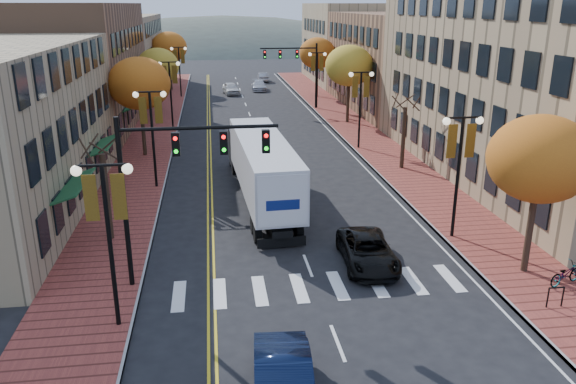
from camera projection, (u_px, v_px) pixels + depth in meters
name	position (u px, v px, depth m)	size (l,w,h in m)	color
ground	(326.00, 312.00, 20.92)	(200.00, 200.00, 0.00)	black
sidewalk_left	(155.00, 131.00, 50.25)	(4.00, 85.00, 0.15)	brown
sidewalk_right	(351.00, 126.00, 52.58)	(4.00, 85.00, 0.15)	brown
building_left_mid	(64.00, 67.00, 50.78)	(12.00, 24.00, 11.00)	brown
building_left_far	(110.00, 53.00, 74.49)	(12.00, 26.00, 9.50)	#9E8966
building_right_near	(562.00, 60.00, 35.94)	(15.00, 28.00, 15.00)	#997F5B
building_right_mid	(416.00, 61.00, 61.15)	(15.00, 24.00, 10.00)	brown
building_right_far	(364.00, 43.00, 81.65)	(15.00, 20.00, 11.00)	#9E8966
tree_left_a	(107.00, 197.00, 26.55)	(0.28, 0.28, 4.20)	#382619
tree_left_b	(139.00, 84.00, 40.56)	(4.48, 4.48, 7.21)	#382619
tree_left_c	(158.00, 66.00, 55.71)	(4.16, 4.16, 6.69)	#382619
tree_left_d	(169.00, 47.00, 72.44)	(4.61, 4.61, 7.42)	#382619
tree_right_a	(540.00, 159.00, 22.35)	(4.16, 4.16, 6.69)	#382619
tree_right_b	(403.00, 138.00, 38.27)	(0.28, 0.28, 4.20)	#382619
tree_right_c	(349.00, 66.00, 52.27)	(4.48, 4.48, 7.21)	#382619
tree_right_d	(317.00, 53.00, 67.35)	(4.35, 4.35, 7.00)	#382619
lamp_left_a	(107.00, 215.00, 18.58)	(1.96, 0.36, 6.05)	black
lamp_left_b	(152.00, 120.00, 33.61)	(1.96, 0.36, 6.05)	black
lamp_left_c	(170.00, 81.00, 50.51)	(1.96, 0.36, 6.05)	black
lamp_left_d	(179.00, 62.00, 67.41)	(1.96, 0.36, 6.05)	black
lamp_right_a	(460.00, 154.00, 26.15)	(1.96, 0.36, 6.05)	black
lamp_right_b	(361.00, 95.00, 43.06)	(1.96, 0.36, 6.05)	black
lamp_right_c	(317.00, 69.00, 59.96)	(1.96, 0.36, 6.05)	black
traffic_mast_near	(173.00, 169.00, 21.46)	(6.10, 0.35, 7.00)	black
traffic_mast_far	(299.00, 63.00, 59.49)	(6.10, 0.34, 7.00)	black
semi_truck	(260.00, 162.00, 32.36)	(3.19, 15.55, 3.86)	black
black_suv	(368.00, 251.00, 24.57)	(2.17, 4.71, 1.31)	black
car_far_white	(231.00, 88.00, 71.13)	(1.73, 4.30, 1.46)	silver
car_far_silver	(259.00, 85.00, 74.30)	(1.83, 4.50, 1.31)	#B2B3BB
car_far_oncoming	(263.00, 77.00, 82.64)	(1.40, 4.00, 1.32)	#9C9BA2
bicycle	(566.00, 274.00, 22.59)	(0.61, 1.74, 0.92)	gray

